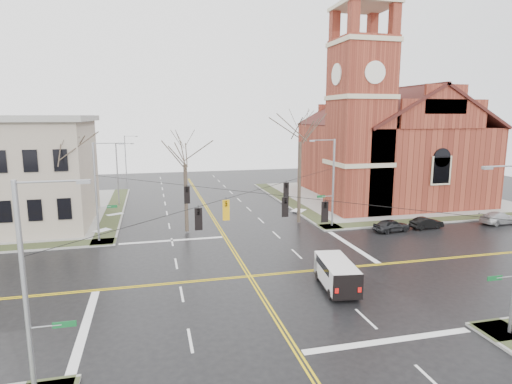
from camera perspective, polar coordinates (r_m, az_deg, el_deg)
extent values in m
plane|color=black|center=(31.54, -0.87, -11.17)|extent=(120.00, 120.00, 0.00)
cube|color=gray|center=(63.28, 16.34, -0.63)|extent=(30.00, 30.00, 0.15)
cube|color=#333E21|center=(57.63, 4.38, -1.19)|extent=(2.00, 30.00, 0.02)
cube|color=#333E21|center=(52.08, 23.96, -3.28)|extent=(30.00, 2.00, 0.02)
cube|color=#333E21|center=(55.01, -18.39, -2.24)|extent=(2.00, 30.00, 0.02)
cube|color=gold|center=(31.51, -1.09, -11.18)|extent=(0.12, 100.00, 0.01)
cube|color=gold|center=(31.56, -0.66, -11.14)|extent=(0.12, 100.00, 0.01)
cube|color=gold|center=(31.43, -0.82, -11.24)|extent=(100.00, 0.12, 0.01)
cube|color=gold|center=(31.65, -0.92, -11.08)|extent=(100.00, 0.12, 0.01)
cube|color=silver|center=(24.38, 17.35, -18.39)|extent=(9.50, 0.50, 0.01)
cube|color=silver|center=(40.81, -11.15, -6.35)|extent=(9.50, 0.50, 0.01)
cube|color=silver|center=(26.56, -21.79, -16.19)|extent=(0.50, 9.50, 0.01)
cube|color=silver|center=(39.43, 12.58, -7.00)|extent=(0.50, 9.50, 0.01)
cube|color=maroon|center=(51.39, 13.59, 8.24)|extent=(6.00, 6.00, 20.00)
cube|color=#C4B997|center=(51.99, 14.05, 18.76)|extent=(6.30, 6.30, 0.50)
cylinder|color=silver|center=(48.89, 15.59, 15.12)|extent=(2.40, 0.15, 2.40)
cylinder|color=silver|center=(50.25, 10.69, 15.16)|extent=(0.15, 2.40, 2.40)
cube|color=maroon|center=(63.94, 16.89, 3.92)|extent=(18.00, 24.00, 10.00)
cube|color=maroon|center=(54.75, 11.63, 0.20)|extent=(2.00, 5.00, 4.40)
cylinder|color=gray|center=(44.55, 10.26, 1.19)|extent=(0.20, 0.20, 9.00)
cylinder|color=gray|center=(44.53, 9.50, -0.55)|extent=(1.20, 0.06, 0.06)
cube|color=#0D5123|center=(44.26, 8.67, -0.59)|extent=(0.90, 0.04, 0.25)
cylinder|color=gray|center=(43.61, 8.99, 6.85)|extent=(2.40, 0.08, 0.08)
cube|color=gray|center=(43.16, 7.51, 6.79)|extent=(0.50, 0.22, 0.15)
cylinder|color=gray|center=(41.00, -20.55, -0.07)|extent=(0.20, 0.20, 9.00)
cylinder|color=gray|center=(41.18, -19.61, -1.88)|extent=(1.20, 0.06, 0.06)
cube|color=#0D5123|center=(41.12, -18.64, -1.84)|extent=(0.90, 0.04, 0.25)
cylinder|color=gray|center=(40.38, -19.24, 6.16)|extent=(2.40, 0.08, 0.08)
cube|color=gray|center=(40.29, -17.53, 6.18)|extent=(0.50, 0.22, 0.15)
cylinder|color=gray|center=(25.81, 30.39, -9.75)|extent=(1.20, 0.06, 0.06)
cube|color=#0D5123|center=(25.34, 29.24, -10.00)|extent=(0.90, 0.04, 0.25)
cylinder|color=gray|center=(24.18, 30.59, 3.00)|extent=(2.40, 0.08, 0.08)
cube|color=gray|center=(23.36, 28.47, 2.86)|extent=(0.50, 0.22, 0.15)
cylinder|color=gray|center=(19.08, -28.41, -12.07)|extent=(0.20, 0.20, 9.00)
cylinder|color=gray|center=(19.47, -26.29, -15.78)|extent=(1.20, 0.06, 0.06)
cube|color=#0D5123|center=(19.32, -24.18, -15.81)|extent=(0.90, 0.04, 0.25)
cylinder|color=gray|center=(17.70, -25.85, 1.27)|extent=(2.40, 0.08, 0.08)
cube|color=gray|center=(17.49, -21.99, 1.29)|extent=(0.50, 0.22, 0.15)
cylinder|color=black|center=(29.85, -0.91, -0.01)|extent=(23.02, 23.02, 0.03)
cylinder|color=black|center=(29.85, -0.91, -0.01)|extent=(23.02, 23.02, 0.03)
imported|color=black|center=(25.49, -7.67, -3.60)|extent=(0.21, 0.26, 1.30)
imported|color=black|center=(34.83, 4.04, 0.18)|extent=(0.21, 0.26, 1.30)
imported|color=#DB9E0C|center=(27.69, -4.01, -2.43)|extent=(0.21, 0.26, 1.30)
imported|color=black|center=(33.28, -9.19, -0.39)|extent=(0.21, 0.26, 1.30)
imported|color=black|center=(27.48, 9.16, -2.63)|extent=(0.21, 0.26, 1.30)
imported|color=black|center=(28.62, 3.91, -2.01)|extent=(0.21, 0.26, 1.30)
cylinder|color=gray|center=(57.27, -17.99, 2.27)|extent=(0.16, 0.16, 8.00)
cylinder|color=gray|center=(56.83, -17.20, 6.21)|extent=(2.00, 0.07, 0.07)
cube|color=gray|center=(56.78, -16.18, 6.21)|extent=(0.45, 0.20, 0.13)
cylinder|color=gray|center=(77.10, -16.99, 4.23)|extent=(0.16, 0.16, 8.00)
cylinder|color=gray|center=(76.78, -16.39, 7.16)|extent=(2.00, 0.07, 0.07)
cube|color=gray|center=(76.75, -15.64, 7.16)|extent=(0.45, 0.20, 0.13)
cube|color=white|center=(29.57, 10.70, -10.55)|extent=(2.55, 5.10, 1.57)
cube|color=white|center=(31.47, 9.63, -9.66)|extent=(1.99, 1.08, 1.11)
cube|color=black|center=(31.60, 9.49, -8.60)|extent=(1.70, 0.34, 0.74)
cube|color=black|center=(29.56, 10.63, -9.50)|extent=(2.35, 3.55, 0.51)
cube|color=#B70C0A|center=(27.23, 10.73, -12.83)|extent=(0.23, 0.09, 0.31)
cube|color=#B70C0A|center=(27.66, 13.65, -12.57)|extent=(0.23, 0.09, 0.31)
cube|color=black|center=(29.86, 10.65, -11.99)|extent=(2.60, 5.15, 0.09)
cylinder|color=black|center=(31.07, 8.27, -10.96)|extent=(0.33, 0.69, 0.66)
cylinder|color=black|center=(31.52, 11.31, -10.74)|extent=(0.33, 0.69, 0.66)
cylinder|color=black|center=(28.19, 9.91, -13.27)|extent=(0.33, 0.69, 0.66)
cylinder|color=black|center=(28.68, 13.26, -12.98)|extent=(0.33, 0.69, 0.66)
imported|color=black|center=(44.95, 17.61, -4.27)|extent=(3.90, 1.94, 1.28)
imported|color=black|center=(47.45, 21.79, -3.85)|extent=(3.61, 1.54, 1.16)
imported|color=#B3B4B6|center=(52.85, 29.68, -3.02)|extent=(4.58, 2.26, 1.28)
cylinder|color=#362E22|center=(43.96, -24.04, -0.95)|extent=(0.36, 0.36, 7.05)
cylinder|color=#362E22|center=(42.43, -9.31, -0.83)|extent=(0.36, 0.36, 6.66)
cylinder|color=#362E22|center=(45.52, 5.80, 1.24)|extent=(0.36, 0.36, 8.61)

